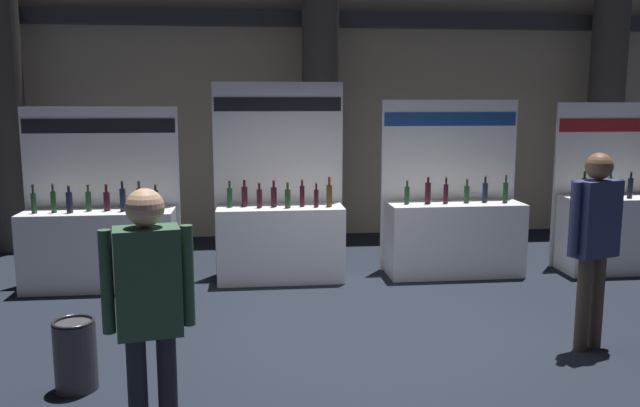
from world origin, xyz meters
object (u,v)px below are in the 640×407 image
Objects in this scene: exhibitor_booth_0 at (100,241)px; visitor_0 at (595,232)px; exhibitor_booth_1 at (280,233)px; exhibitor_booth_2 at (453,231)px; exhibitor_booth_3 at (621,227)px; visitor_3 at (149,300)px; trash_bin at (75,355)px.

exhibitor_booth_0 is 5.64m from visitor_0.
exhibitor_booth_1 is at bearing 3.18° from exhibitor_booth_0.
exhibitor_booth_2 is 2.32m from exhibitor_booth_3.
exhibitor_booth_3 reaches higher than visitor_3.
visitor_3 is at bearing -73.59° from exhibitor_booth_0.
visitor_3 is (-3.76, -1.50, -0.04)m from visitor_0.
exhibitor_booth_3 is 1.23× the size of visitor_0.
exhibitor_booth_2 reaches higher than trash_bin.
exhibitor_booth_2 reaches higher than visitor_0.
visitor_0 is at bearing 4.64° from trash_bin.
visitor_3 is (-5.65, -4.14, 0.47)m from exhibitor_booth_3.
exhibitor_booth_2 is 3.97× the size of trash_bin.
visitor_3 reaches higher than trash_bin.
trash_bin is 0.33× the size of visitor_3.
trash_bin is (-1.80, -3.09, -0.32)m from exhibitor_booth_1.
exhibitor_booth_0 is 2.24m from exhibitor_booth_1.
visitor_0 is at bearing -169.46° from visitor_3.
exhibitor_booth_0 is at bearing 132.55° from visitor_0.
exhibitor_booth_1 is at bearing 178.99° from exhibitor_booth_3.
trash_bin is at bearing 164.76° from visitor_0.
visitor_3 is (1.21, -4.10, 0.50)m from exhibitor_booth_0.
trash_bin is (-6.43, -3.01, -0.31)m from exhibitor_booth_3.
trash_bin is 0.32× the size of visitor_0.
exhibitor_booth_2 is 2.80m from visitor_0.
exhibitor_booth_3 is (2.32, -0.08, 0.02)m from exhibitor_booth_2.
exhibitor_booth_1 is at bearing 179.99° from exhibitor_booth_2.
trash_bin is at bearing -120.22° from exhibitor_booth_1.
exhibitor_booth_1 is 1.38× the size of visitor_0.
exhibitor_booth_0 is at bearing 98.30° from trash_bin.
visitor_0 is at bearing -125.56° from exhibitor_booth_3.
exhibitor_booth_3 is 1.28× the size of visitor_3.
visitor_0 is at bearing -44.79° from exhibitor_booth_1.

